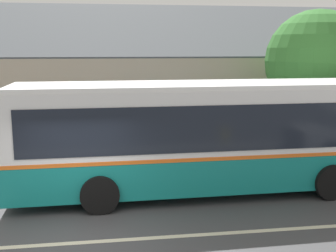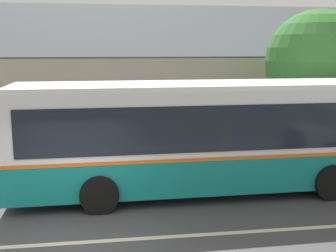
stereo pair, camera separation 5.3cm
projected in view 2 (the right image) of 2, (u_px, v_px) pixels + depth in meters
ground_plane at (78, 243)px, 9.15m from camera, size 300.00×300.00×0.00m
sidewalk_far at (89, 164)px, 14.97m from camera, size 60.00×3.00×0.15m
lane_divider_stripe at (78, 243)px, 9.15m from camera, size 60.00×0.16×0.01m
community_building at (115, 87)px, 23.41m from camera, size 25.83×10.96×7.48m
transit_bus at (204, 134)px, 12.14m from camera, size 11.00×2.89×3.20m
bench_by_building at (10, 155)px, 14.27m from camera, size 1.77×0.51×0.94m
street_tree_primary at (317, 61)px, 16.34m from camera, size 3.95×3.95×5.63m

